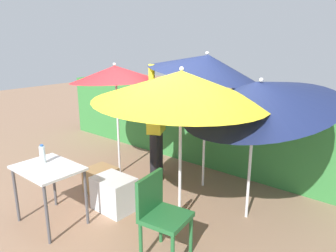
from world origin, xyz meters
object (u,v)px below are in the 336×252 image
Objects in this scene: cooler_box at (114,194)px; folding_table at (48,174)px; umbrella_rainbow at (181,86)px; umbrella_navy at (115,74)px; umbrella_orange at (258,95)px; crate_cardboard at (101,180)px; chair_plastic at (160,212)px; bottle_water at (43,154)px; person_vendor at (156,125)px; umbrella_yellow at (207,65)px.

folding_table reaches higher than cooler_box.
umbrella_rainbow is 1.81m from umbrella_navy.
umbrella_orange is 5.00× the size of crate_cardboard.
umbrella_orange is at bearing 32.29° from cooler_box.
cooler_box is (-1.10, 0.31, -0.28)m from chair_plastic.
umbrella_orange reaches higher than chair_plastic.
folding_table reaches higher than crate_cardboard.
cooler_box is 1.31× the size of crate_cardboard.
bottle_water is (0.36, -1.53, -0.83)m from umbrella_navy.
umbrella_rainbow reaches higher than bottle_water.
cooler_box is 0.90m from folding_table.
person_vendor reaches higher than cooler_box.
umbrella_rainbow reaches higher than person_vendor.
umbrella_yellow is 2.75× the size of folding_table.
chair_plastic is 2.18× the size of crate_cardboard.
umbrella_orange is at bearing 41.82° from folding_table.
umbrella_orange is 1.80m from person_vendor.
umbrella_navy is at bearing -177.78° from umbrella_orange.
folding_table is (-1.22, -1.02, -1.06)m from umbrella_rainbow.
umbrella_yellow reaches higher than chair_plastic.
umbrella_rainbow is 1.89m from bottle_water.
umbrella_rainbow is 8.35× the size of bottle_water.
umbrella_orange is 1.09× the size of umbrella_navy.
umbrella_rainbow is at bearing 19.67° from cooler_box.
cooler_box is (0.17, -1.04, -0.71)m from person_vendor.
person_vendor is at bearing -153.06° from umbrella_yellow.
crate_cardboard is (-0.53, 0.21, -0.04)m from cooler_box.
umbrella_yellow is (-0.99, 0.44, 0.26)m from umbrella_orange.
folding_table is (0.51, -1.56, -1.04)m from umbrella_navy.
umbrella_yellow is at bearing 21.28° from umbrella_navy.
umbrella_yellow is 2.56m from folding_table.
umbrella_rainbow is at bearing 35.74° from bottle_water.
bottle_water is (-1.00, -2.06, -1.00)m from umbrella_yellow.
umbrella_yellow is at bearing 109.17° from chair_plastic.
chair_plastic is at bearing -30.88° from umbrella_navy.
person_vendor is at bearing 132.95° from chair_plastic.
bottle_water is (-1.37, -0.99, -0.85)m from umbrella_rainbow.
bottle_water is at bearing -100.95° from person_vendor.
umbrella_yellow reaches higher than crate_cardboard.
umbrella_rainbow is 1.75m from cooler_box.
crate_cardboard is at bearing -113.44° from person_vendor.
bottle_water is at bearing -167.21° from chair_plastic.
bottle_water is (0.03, -0.88, 0.67)m from crate_cardboard.
umbrella_yellow reaches higher than umbrella_navy.
person_vendor is (-1.66, 0.10, -0.67)m from umbrella_orange.
umbrella_orange is 0.93× the size of umbrella_yellow.
crate_cardboard is at bearing -63.28° from umbrella_navy.
umbrella_rainbow is 1.07× the size of umbrella_navy.
person_vendor is 2.35× the size of folding_table.
folding_table is at bearing -140.19° from umbrella_rainbow.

